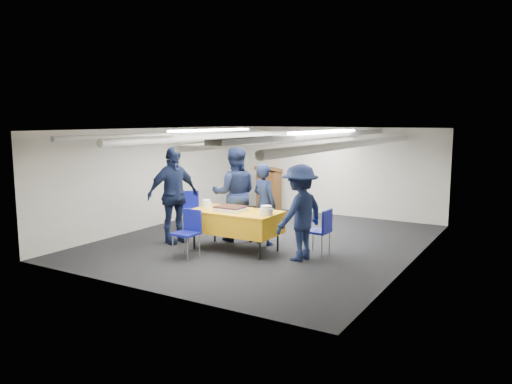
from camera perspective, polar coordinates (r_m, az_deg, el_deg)
ground at (r=10.37m, az=0.95°, el=-5.65°), size 7.00×7.00×0.00m
room_shell at (r=10.40m, az=2.54°, el=4.50°), size 6.00×7.00×2.30m
serving_table at (r=9.58m, az=-2.35°, el=-3.39°), size 1.72×0.92×0.77m
sheet_cake at (r=9.51m, az=-2.94°, el=-1.90°), size 0.56×0.44×0.10m
plate_stack_left at (r=9.85m, az=-5.67°, el=-1.41°), size 0.20×0.20×0.16m
plate_stack_right at (r=9.13m, az=1.18°, el=-2.13°), size 0.24×0.24×0.17m
podium at (r=13.63m, az=1.48°, el=0.35°), size 0.62×0.53×1.25m
chair_near at (r=9.19m, az=-7.68°, el=-4.14°), size 0.43×0.43×0.87m
chair_right at (r=9.27m, az=7.53°, el=-4.03°), size 0.43×0.43×0.87m
chair_left at (r=11.53m, az=-7.52°, el=-1.60°), size 0.59×0.59×0.87m
sailor_a at (r=9.99m, az=0.96°, el=-1.39°), size 0.69×0.56×1.63m
sailor_b at (r=10.30m, az=-2.45°, el=-0.21°), size 1.20×1.14×1.95m
sailor_c at (r=10.23m, az=-9.45°, el=-0.34°), size 0.80×1.24×1.96m
sailor_d at (r=8.89m, az=5.05°, el=-2.36°), size 0.87×1.23×1.72m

